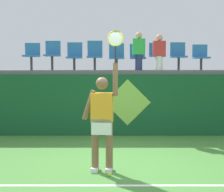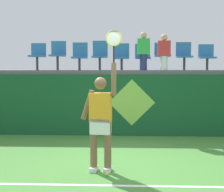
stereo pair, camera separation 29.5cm
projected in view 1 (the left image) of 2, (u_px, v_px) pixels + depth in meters
ground_plane at (119, 167)px, 6.48m from camera, size 40.00×40.00×0.00m
court_back_wall at (118, 105)px, 9.44m from camera, size 11.84×0.20×1.68m
spectator_platform at (117, 72)px, 10.77m from camera, size 11.84×2.93×0.12m
court_baseline_stripe at (120, 185)px, 5.46m from camera, size 10.66×0.08×0.01m
tennis_player at (104, 118)px, 6.12m from camera, size 0.75×0.31×2.53m
tennis_ball at (111, 174)px, 5.94m from camera, size 0.07×0.07×0.07m
water_bottle at (141, 66)px, 9.49m from camera, size 0.07×0.07×0.23m
stadium_chair_0 at (33, 54)px, 9.95m from camera, size 0.44×0.42×0.79m
stadium_chair_1 at (54, 53)px, 9.95m from camera, size 0.44×0.42×0.86m
stadium_chair_2 at (76, 55)px, 9.96m from camera, size 0.44×0.42×0.81m
stadium_chair_3 at (96, 54)px, 9.95m from camera, size 0.44×0.42×0.86m
stadium_chair_4 at (118, 56)px, 9.95m from camera, size 0.44×0.42×0.78m
stadium_chair_5 at (139, 56)px, 9.95m from camera, size 0.44×0.42×0.77m
stadium_chair_6 at (159, 54)px, 9.94m from camera, size 0.44×0.42×0.80m
stadium_chair_7 at (180, 54)px, 9.94m from camera, size 0.44×0.42×0.81m
stadium_chair_8 at (202, 56)px, 9.93m from camera, size 0.44×0.42×0.75m
spectator_0 at (161, 52)px, 9.47m from camera, size 0.34×0.20×0.99m
spectator_1 at (140, 50)px, 9.48m from camera, size 0.34×0.20×1.05m
wall_signage_mount at (129, 136)px, 9.41m from camera, size 1.27×0.01×1.56m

